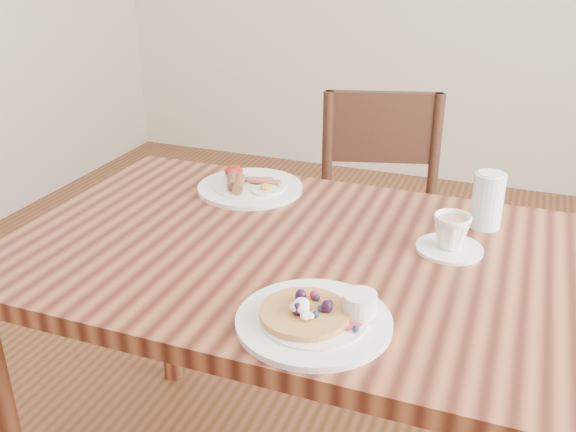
# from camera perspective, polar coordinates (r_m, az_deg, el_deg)

# --- Properties ---
(dining_table) EXTENTS (1.20, 0.80, 0.75)m
(dining_table) POSITION_cam_1_polar(r_m,az_deg,el_deg) (1.42, 0.00, -6.21)
(dining_table) COLOR brown
(dining_table) RESTS_ON ground
(chair_far) EXTENTS (0.52, 0.52, 0.88)m
(chair_far) POSITION_cam_1_polar(r_m,az_deg,el_deg) (2.14, 8.10, -0.09)
(chair_far) COLOR #3B1D15
(chair_far) RESTS_ON ground
(pancake_plate) EXTENTS (0.27, 0.27, 0.06)m
(pancake_plate) POSITION_cam_1_polar(r_m,az_deg,el_deg) (1.11, 2.57, -8.95)
(pancake_plate) COLOR white
(pancake_plate) RESTS_ON dining_table
(breakfast_plate) EXTENTS (0.27, 0.27, 0.04)m
(breakfast_plate) POSITION_cam_1_polar(r_m,az_deg,el_deg) (1.66, -3.54, 2.69)
(breakfast_plate) COLOR white
(breakfast_plate) RESTS_ON dining_table
(teacup_saucer) EXTENTS (0.14, 0.14, 0.08)m
(teacup_saucer) POSITION_cam_1_polar(r_m,az_deg,el_deg) (1.38, 14.27, -1.67)
(teacup_saucer) COLOR white
(teacup_saucer) RESTS_ON dining_table
(water_glass) EXTENTS (0.07, 0.07, 0.13)m
(water_glass) POSITION_cam_1_polar(r_m,az_deg,el_deg) (1.50, 17.31, 1.31)
(water_glass) COLOR silver
(water_glass) RESTS_ON dining_table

